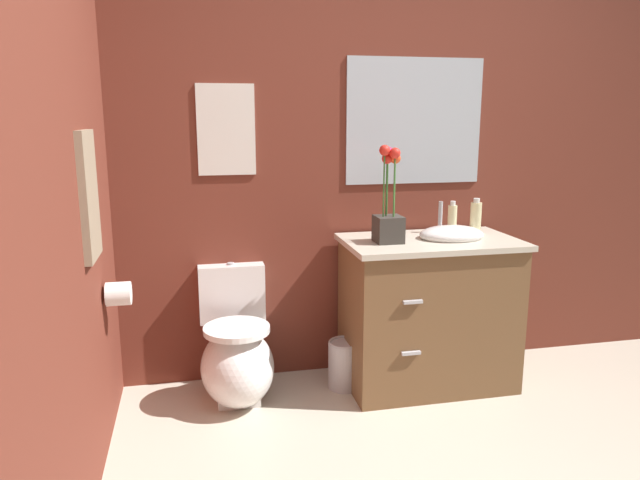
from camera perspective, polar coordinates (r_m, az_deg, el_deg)
wall_back at (r=3.48m, az=9.36°, el=7.98°), size 4.67×0.05×2.50m
wall_left at (r=2.11m, az=-24.52°, el=4.56°), size 0.05×4.59×2.50m
toilet at (r=3.19m, az=-8.08°, el=-11.05°), size 0.38×0.59×0.69m
vanity_cabinet at (r=3.33m, az=10.47°, el=-6.71°), size 0.94×0.56×1.01m
flower_vase at (r=3.09m, az=6.68°, el=2.84°), size 0.14×0.14×0.51m
soap_bottle at (r=3.40m, az=14.85°, el=2.10°), size 0.06×0.06×0.20m
lotion_bottle at (r=3.32m, az=12.68°, el=1.89°), size 0.05×0.05×0.20m
trash_bin at (r=3.33m, az=2.39°, el=-11.92°), size 0.18×0.18×0.27m
wall_poster at (r=3.20m, az=-9.08°, el=10.49°), size 0.31×0.01×0.48m
wall_mirror at (r=3.43m, az=9.16°, el=11.28°), size 0.80×0.01×0.70m
hanging_towel at (r=2.55m, az=-21.48°, el=4.03°), size 0.03×0.28×0.52m
toilet_paper_roll at (r=2.87m, az=-18.93°, el=-4.95°), size 0.11×0.11×0.11m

